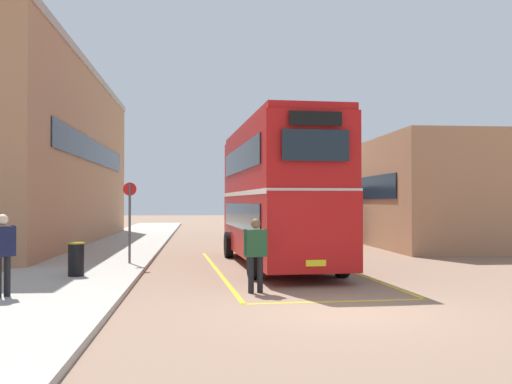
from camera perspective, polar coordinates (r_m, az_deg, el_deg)
ground_plane at (r=26.13m, az=0.69°, el=-5.71°), size 135.60×135.60×0.00m
sidewalk_left at (r=28.60m, az=-12.96°, el=-5.13°), size 4.00×57.60×0.14m
brick_building_left at (r=31.77m, az=-20.58°, el=3.22°), size 6.04×23.81×8.88m
depot_building_right at (r=31.85m, az=16.25°, el=-0.15°), size 7.06×14.23×5.19m
double_decker_bus at (r=19.97m, az=2.01°, el=0.03°), size 3.29×10.49×4.75m
single_deck_bus at (r=34.87m, az=4.73°, el=-1.81°), size 2.93×8.53×3.02m
pedestrian_boarding at (r=14.13m, az=-0.04°, el=-5.57°), size 0.58×0.32×1.77m
pedestrian_waiting_near at (r=13.75m, az=-23.26°, el=-5.05°), size 0.46×0.54×1.77m
litter_bin at (r=16.97m, az=-16.98°, el=-6.22°), size 0.46×0.46×0.92m
bus_stop_sign at (r=20.00m, az=-12.11°, el=-2.14°), size 0.43×0.13×2.67m
bay_marking_yellow at (r=18.20m, az=2.99°, el=-7.79°), size 4.94×12.60×0.01m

